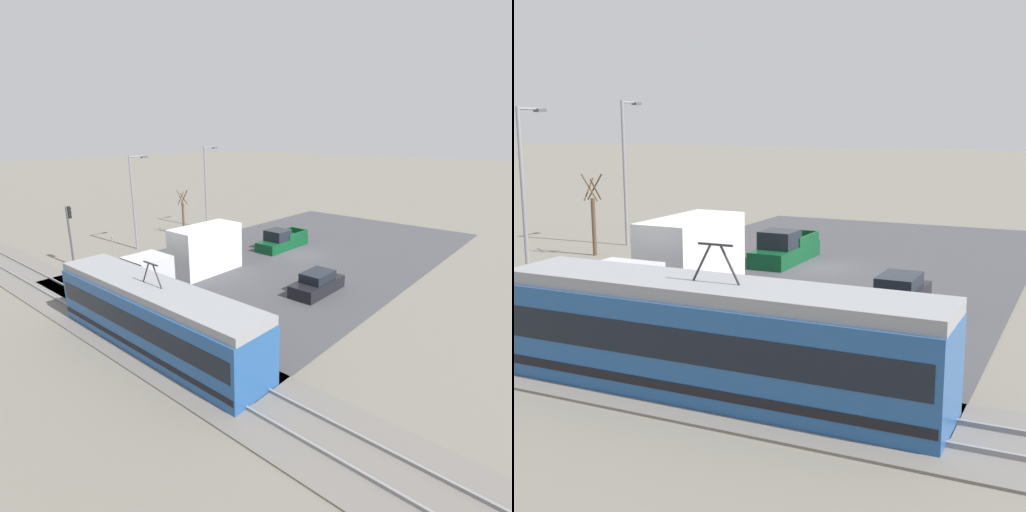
{
  "view_description": "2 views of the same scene",
  "coord_description": "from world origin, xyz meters",
  "views": [
    {
      "loc": [
        -19.4,
        28.6,
        10.46
      ],
      "look_at": [
        -2.32,
        8.55,
        2.35
      ],
      "focal_mm": 28.0,
      "sensor_mm": 36.0,
      "label": 1
    },
    {
      "loc": [
        -13.45,
        35.31,
        7.95
      ],
      "look_at": [
        -2.4,
        11.45,
        2.89
      ],
      "focal_mm": 50.0,
      "sensor_mm": 36.0,
      "label": 2
    }
  ],
  "objects": [
    {
      "name": "box_truck",
      "position": [
        2.78,
        9.86,
        1.75
      ],
      "size": [
        2.55,
        9.36,
        3.61
      ],
      "color": "silver",
      "rests_on": "ground"
    },
    {
      "name": "traffic_light_pole",
      "position": [
        12.27,
        14.51,
        3.2
      ],
      "size": [
        0.28,
        0.47,
        4.92
      ],
      "color": "#47474C",
      "rests_on": "ground"
    },
    {
      "name": "rail_bed",
      "position": [
        0.0,
        18.06,
        0.05
      ],
      "size": [
        66.52,
        4.4,
        0.22
      ],
      "color": "slate",
      "rests_on": "ground"
    },
    {
      "name": "no_parking_sign",
      "position": [
        11.66,
        11.34,
        1.25
      ],
      "size": [
        0.32,
        0.08,
        2.04
      ],
      "color": "gray",
      "rests_on": "ground"
    },
    {
      "name": "ground_plane",
      "position": [
        0.0,
        0.0,
        0.0
      ],
      "size": [
        320.0,
        320.0,
        0.0
      ],
      "primitive_type": "plane",
      "color": "slate"
    },
    {
      "name": "street_lamp_near_crossing",
      "position": [
        12.68,
        8.07,
        4.92
      ],
      "size": [
        0.36,
        1.95,
        8.58
      ],
      "color": "gray",
      "rests_on": "ground"
    },
    {
      "name": "street_tree",
      "position": [
        13.47,
        1.92,
        2.21
      ],
      "size": [
        1.15,
        0.95,
        4.85
      ],
      "color": "brown",
      "rests_on": "ground"
    },
    {
      "name": "pickup_truck",
      "position": [
        2.27,
        -0.57,
        0.79
      ],
      "size": [
        2.03,
        5.67,
        1.88
      ],
      "color": "#0C4723",
      "rests_on": "ground"
    },
    {
      "name": "light_rail_tram",
      "position": [
        -3.77,
        18.06,
        1.68
      ],
      "size": [
        13.54,
        2.8,
        4.44
      ],
      "color": "#235193",
      "rests_on": "ground"
    },
    {
      "name": "street_lamp_mid_block",
      "position": [
        13.82,
        -1.94,
        5.2
      ],
      "size": [
        0.36,
        1.95,
        9.11
      ],
      "color": "gray",
      "rests_on": "ground"
    },
    {
      "name": "sedan_car_0",
      "position": [
        -6.16,
        6.65,
        0.69
      ],
      "size": [
        1.83,
        4.35,
        1.47
      ],
      "rotation": [
        0.0,
        0.0,
        3.14
      ],
      "color": "black",
      "rests_on": "ground"
    },
    {
      "name": "road_surface",
      "position": [
        0.0,
        0.0,
        0.04
      ],
      "size": [
        21.11,
        36.63,
        0.08
      ],
      "color": "#424247",
      "rests_on": "ground"
    }
  ]
}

